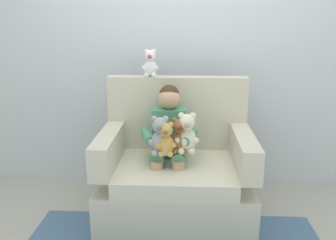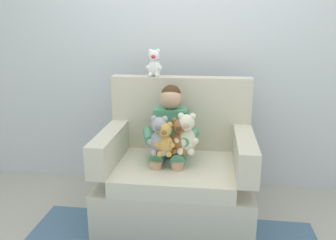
{
  "view_description": "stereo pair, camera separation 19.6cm",
  "coord_description": "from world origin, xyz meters",
  "px_view_note": "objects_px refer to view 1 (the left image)",
  "views": [
    {
      "loc": [
        0.06,
        -2.54,
        1.51
      ],
      "look_at": [
        -0.06,
        -0.05,
        0.82
      ],
      "focal_mm": 37.63,
      "sensor_mm": 36.0,
      "label": 1
    },
    {
      "loc": [
        0.26,
        -2.52,
        1.51
      ],
      "look_at": [
        -0.06,
        -0.05,
        0.82
      ],
      "focal_mm": 37.63,
      "sensor_mm": 36.0,
      "label": 2
    }
  ],
  "objects_px": {
    "plush_brown": "(180,136)",
    "plush_grey": "(160,136)",
    "plush_honey": "(166,140)",
    "plush_cream": "(187,134)",
    "armchair": "(176,174)",
    "seated_child": "(169,133)",
    "plush_white_on_backrest": "(150,64)"
  },
  "relations": [
    {
      "from": "plush_cream",
      "to": "plush_white_on_backrest",
      "type": "bearing_deg",
      "value": 144.07
    },
    {
      "from": "seated_child",
      "to": "plush_brown",
      "type": "height_order",
      "value": "seated_child"
    },
    {
      "from": "plush_brown",
      "to": "plush_white_on_backrest",
      "type": "distance_m",
      "value": 0.69
    },
    {
      "from": "plush_brown",
      "to": "plush_white_on_backrest",
      "type": "bearing_deg",
      "value": 136.43
    },
    {
      "from": "armchair",
      "to": "plush_grey",
      "type": "distance_m",
      "value": 0.42
    },
    {
      "from": "armchair",
      "to": "plush_cream",
      "type": "relative_size",
      "value": 3.78
    },
    {
      "from": "seated_child",
      "to": "plush_brown",
      "type": "distance_m",
      "value": 0.16
    },
    {
      "from": "plush_brown",
      "to": "plush_cream",
      "type": "distance_m",
      "value": 0.06
    },
    {
      "from": "plush_cream",
      "to": "plush_white_on_backrest",
      "type": "distance_m",
      "value": 0.69
    },
    {
      "from": "plush_honey",
      "to": "plush_brown",
      "type": "bearing_deg",
      "value": 50.49
    },
    {
      "from": "plush_cream",
      "to": "plush_grey",
      "type": "xyz_separation_m",
      "value": [
        -0.19,
        -0.04,
        -0.01
      ]
    },
    {
      "from": "plush_grey",
      "to": "plush_white_on_backrest",
      "type": "distance_m",
      "value": 0.67
    },
    {
      "from": "plush_cream",
      "to": "plush_white_on_backrest",
      "type": "relative_size",
      "value": 1.35
    },
    {
      "from": "seated_child",
      "to": "plush_grey",
      "type": "height_order",
      "value": "seated_child"
    },
    {
      "from": "plush_honey",
      "to": "plush_cream",
      "type": "height_order",
      "value": "plush_cream"
    },
    {
      "from": "plush_brown",
      "to": "plush_grey",
      "type": "relative_size",
      "value": 0.93
    },
    {
      "from": "seated_child",
      "to": "armchair",
      "type": "bearing_deg",
      "value": -11.48
    },
    {
      "from": "plush_cream",
      "to": "plush_grey",
      "type": "distance_m",
      "value": 0.2
    },
    {
      "from": "plush_honey",
      "to": "plush_grey",
      "type": "distance_m",
      "value": 0.05
    },
    {
      "from": "armchair",
      "to": "seated_child",
      "type": "bearing_deg",
      "value": 167.15
    },
    {
      "from": "seated_child",
      "to": "plush_cream",
      "type": "height_order",
      "value": "seated_child"
    },
    {
      "from": "seated_child",
      "to": "plush_brown",
      "type": "xyz_separation_m",
      "value": [
        0.09,
        -0.13,
        0.02
      ]
    },
    {
      "from": "plush_white_on_backrest",
      "to": "plush_honey",
      "type": "bearing_deg",
      "value": -75.71
    },
    {
      "from": "armchair",
      "to": "plush_brown",
      "type": "height_order",
      "value": "armchair"
    },
    {
      "from": "seated_child",
      "to": "plush_white_on_backrest",
      "type": "height_order",
      "value": "plush_white_on_backrest"
    },
    {
      "from": "seated_child",
      "to": "plush_honey",
      "type": "relative_size",
      "value": 3.26
    },
    {
      "from": "plush_brown",
      "to": "plush_grey",
      "type": "distance_m",
      "value": 0.15
    },
    {
      "from": "armchair",
      "to": "plush_brown",
      "type": "relative_size",
      "value": 4.31
    },
    {
      "from": "armchair",
      "to": "plush_brown",
      "type": "bearing_deg",
      "value": -76.78
    },
    {
      "from": "plush_brown",
      "to": "seated_child",
      "type": "bearing_deg",
      "value": 138.34
    },
    {
      "from": "armchair",
      "to": "seated_child",
      "type": "distance_m",
      "value": 0.34
    },
    {
      "from": "armchair",
      "to": "plush_brown",
      "type": "distance_m",
      "value": 0.38
    }
  ]
}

